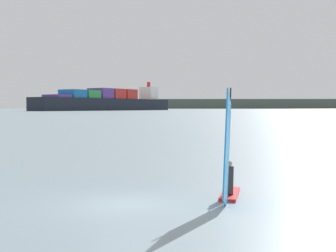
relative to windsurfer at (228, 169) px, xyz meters
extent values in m
plane|color=gray|center=(-3.72, -1.29, -1.15)|extent=(4000.00, 4000.00, 0.00)
cube|color=red|center=(0.09, 0.76, -1.09)|extent=(0.95, 2.71, 0.12)
cylinder|color=black|center=(0.00, 0.01, 1.02)|extent=(0.27, 1.76, 4.13)
cube|color=#268CD8|center=(-0.08, -0.67, 0.84)|extent=(0.40, 2.94, 4.33)
cylinder|color=black|center=(0.01, 0.11, 0.20)|extent=(0.22, 1.50, 0.04)
cylinder|color=#2D2D33|center=(0.05, 0.41, -0.50)|extent=(0.38, 0.59, 1.12)
sphere|color=tan|center=(0.05, 0.41, 0.16)|extent=(0.22, 0.22, 0.22)
cube|color=black|center=(-109.84, 444.20, 5.01)|extent=(111.62, 175.16, 12.32)
cube|color=silver|center=(-75.51, 506.29, 18.41)|extent=(22.16, 21.18, 14.48)
cylinder|color=red|center=(-75.51, 506.29, 28.64)|extent=(4.00, 4.00, 6.00)
cube|color=red|center=(-96.32, 468.65, 16.37)|extent=(27.56, 25.79, 10.40)
cube|color=red|center=(-105.66, 451.76, 16.37)|extent=(27.56, 25.79, 10.40)
cube|color=#59388C|center=(-114.99, 434.88, 16.37)|extent=(27.56, 25.79, 10.40)
cube|color=#2D8C47|center=(-124.33, 417.99, 15.07)|extent=(27.56, 25.79, 7.80)
cube|color=#1E66AD|center=(-133.66, 401.11, 15.07)|extent=(27.56, 25.79, 7.80)
cube|color=#59388C|center=(-143.00, 384.22, 12.47)|extent=(27.56, 25.79, 2.60)
camera|label=1|loc=(-0.60, -16.91, 2.32)|focal=48.09mm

